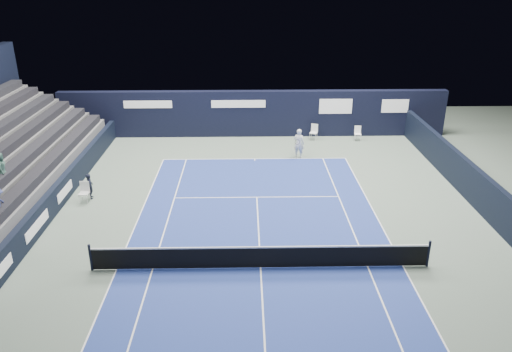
{
  "coord_description": "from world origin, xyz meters",
  "views": [
    {
      "loc": [
        -0.52,
        -16.25,
        10.55
      ],
      "look_at": [
        -0.05,
        6.06,
        1.3
      ],
      "focal_mm": 35.0,
      "sensor_mm": 36.0,
      "label": 1
    }
  ],
  "objects_px": {
    "folding_chair_back_b": "(358,132)",
    "tennis_player": "(299,143)",
    "line_judge_chair": "(84,191)",
    "tennis_net": "(261,257)",
    "folding_chair_back_a": "(314,131)"
  },
  "relations": [
    {
      "from": "folding_chair_back_b",
      "to": "tennis_player",
      "type": "distance_m",
      "value": 5.32
    },
    {
      "from": "line_judge_chair",
      "to": "tennis_net",
      "type": "xyz_separation_m",
      "value": [
        8.43,
        -6.1,
        -0.08
      ]
    },
    {
      "from": "folding_chair_back_b",
      "to": "tennis_player",
      "type": "xyz_separation_m",
      "value": [
        -4.26,
        -3.17,
        0.34
      ]
    },
    {
      "from": "folding_chair_back_b",
      "to": "line_judge_chair",
      "type": "xyz_separation_m",
      "value": [
        -15.35,
        -9.22,
        0.03
      ]
    },
    {
      "from": "folding_chair_back_b",
      "to": "tennis_net",
      "type": "xyz_separation_m",
      "value": [
        -6.92,
        -15.32,
        -0.05
      ]
    },
    {
      "from": "tennis_net",
      "to": "folding_chair_back_a",
      "type": "bearing_deg",
      "value": 75.47
    },
    {
      "from": "folding_chair_back_a",
      "to": "tennis_net",
      "type": "bearing_deg",
      "value": -81.31
    },
    {
      "from": "tennis_net",
      "to": "tennis_player",
      "type": "height_order",
      "value": "tennis_player"
    },
    {
      "from": "tennis_net",
      "to": "tennis_player",
      "type": "xyz_separation_m",
      "value": [
        2.66,
        12.15,
        0.38
      ]
    },
    {
      "from": "line_judge_chair",
      "to": "tennis_net",
      "type": "bearing_deg",
      "value": -31.94
    },
    {
      "from": "folding_chair_back_a",
      "to": "folding_chair_back_b",
      "type": "relative_size",
      "value": 1.08
    },
    {
      "from": "line_judge_chair",
      "to": "tennis_player",
      "type": "xyz_separation_m",
      "value": [
        11.09,
        6.05,
        0.3
      ]
    },
    {
      "from": "folding_chair_back_b",
      "to": "tennis_net",
      "type": "distance_m",
      "value": 16.81
    },
    {
      "from": "folding_chair_back_a",
      "to": "tennis_player",
      "type": "bearing_deg",
      "value": -88.66
    },
    {
      "from": "tennis_player",
      "to": "line_judge_chair",
      "type": "bearing_deg",
      "value": -151.4
    }
  ]
}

